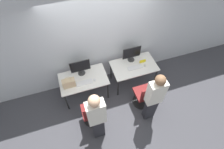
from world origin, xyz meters
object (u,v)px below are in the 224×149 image
Objects in this scene: monitor_right at (132,54)px; person_right at (154,98)px; monitor_left at (80,67)px; keyboard_right at (135,67)px; office_chair_right at (144,96)px; mouse_right at (145,65)px; person_left at (97,117)px; keyboard_left at (84,83)px; mouse_left at (95,80)px; handbag at (69,83)px; office_chair_left at (92,114)px.

person_right is (-0.03, -1.35, -0.04)m from monitor_right.
monitor_left is 0.30× the size of person_right.
office_chair_right is at bearing -90.93° from keyboard_right.
mouse_right is at bearing 67.81° from office_chair_right.
monitor_left is at bearing 170.29° from mouse_right.
monitor_right reaches higher than keyboard_right.
person_left is 1.94m from mouse_right.
office_chair_right is (1.35, -0.63, -0.34)m from keyboard_left.
person_right is at bearing 2.42° from person_left.
mouse_left is 1.48m from person_right.
monitor_left is at bearing 91.66° from person_left.
monitor_left is 0.47m from handbag.
office_chair_right is 0.55× the size of person_right.
mouse_right is (0.26, -0.02, 0.01)m from keyboard_right.
office_chair_left is at bearing -64.66° from handbag.
keyboard_right is 1.07m from person_right.
mouse_right is (1.64, 0.72, 0.35)m from office_chair_left.
keyboard_left is 0.44× the size of office_chair_left.
keyboard_right is at bearing 40.00° from person_left.
keyboard_left is 1.43m from monitor_right.
keyboard_left is at bearing -177.47° from keyboard_right.
monitor_right is (1.38, 1.04, 0.57)m from office_chair_left.
office_chair_left is at bearing -177.71° from office_chair_right.
office_chair_left is 2.28× the size of keyboard_right.
handbag is at bearing 158.88° from office_chair_right.
mouse_left is at bearing -176.84° from keyboard_right.
handbag is at bearing 148.73° from person_right.
monitor_right reaches higher than office_chair_right.
office_chair_left is 10.13× the size of mouse_right.
monitor_right is 5.49× the size of mouse_right.
office_chair_right is at bearing -29.86° from mouse_left.
keyboard_right is 1.34× the size of handbag.
person_right is at bearing -31.27° from handbag.
mouse_left is at bearing -178.29° from mouse_right.
person_left reaches higher than mouse_right.
mouse_right is at bearing 74.29° from person_right.
keyboard_left is at bearing 88.68° from office_chair_left.
monitor_left is 1.36m from monitor_right.
handbag is (-1.69, 1.03, -0.08)m from person_right.
office_chair_left is (-0.02, -1.00, -0.57)m from monitor_left.
monitor_left reaches higher than office_chair_left.
office_chair_right is (-0.27, -0.67, -0.35)m from mouse_right.
monitor_right is 0.46m from mouse_right.
keyboard_left is 1.00× the size of keyboard_right.
person_left is at bearing -145.49° from mouse_right.
person_left is 5.63× the size of handbag.
monitor_left reaches higher than handbag.
mouse_left is at bearing 68.25° from office_chair_left.
mouse_right is (1.63, 0.04, 0.01)m from keyboard_left.
office_chair_left is 0.55× the size of person_right.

